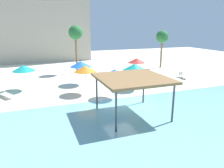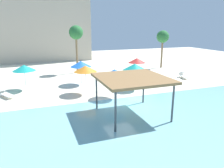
{
  "view_description": "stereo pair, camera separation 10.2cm",
  "coord_description": "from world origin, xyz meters",
  "views": [
    {
      "loc": [
        -6.63,
        -15.77,
        6.43
      ],
      "look_at": [
        -0.02,
        2.0,
        1.3
      ],
      "focal_mm": 34.49,
      "sensor_mm": 36.0,
      "label": 1
    },
    {
      "loc": [
        -6.54,
        -15.81,
        6.43
      ],
      "look_at": [
        -0.02,
        2.0,
        1.3
      ],
      "focal_mm": 34.49,
      "sensor_mm": 36.0,
      "label": 2
    }
  ],
  "objects": [
    {
      "name": "ground_plane",
      "position": [
        0.0,
        0.0,
        0.0
      ],
      "size": [
        80.0,
        80.0,
        0.0
      ],
      "primitive_type": "plane",
      "color": "beige"
    },
    {
      "name": "lagoon_water",
      "position": [
        0.0,
        -5.25,
        0.02
      ],
      "size": [
        44.0,
        13.5,
        0.04
      ],
      "primitive_type": "cube",
      "color": "#7AB7C1",
      "rests_on": "ground"
    },
    {
      "name": "shade_pavilion",
      "position": [
        -0.07,
        -2.34,
        2.75
      ],
      "size": [
        4.84,
        4.84,
        2.91
      ],
      "color": "#42474C",
      "rests_on": "ground"
    },
    {
      "name": "beach_umbrella_orange_0",
      "position": [
        -1.97,
        4.11,
        2.47
      ],
      "size": [
        2.18,
        2.18,
        2.77
      ],
      "color": "silver",
      "rests_on": "ground"
    },
    {
      "name": "beach_umbrella_red_1",
      "position": [
        4.77,
        6.64,
        2.53
      ],
      "size": [
        2.01,
        2.01,
        2.81
      ],
      "color": "silver",
      "rests_on": "ground"
    },
    {
      "name": "beach_umbrella_blue_2",
      "position": [
        -1.66,
        7.64,
        2.34
      ],
      "size": [
        2.34,
        2.34,
        2.66
      ],
      "color": "silver",
      "rests_on": "ground"
    },
    {
      "name": "beach_umbrella_teal_3",
      "position": [
        -7.55,
        7.4,
        2.32
      ],
      "size": [
        2.26,
        2.26,
        2.63
      ],
      "color": "silver",
      "rests_on": "ground"
    },
    {
      "name": "beach_umbrella_blue_4",
      "position": [
        0.22,
        1.96,
        2.35
      ],
      "size": [
        2.18,
        2.18,
        2.66
      ],
      "color": "silver",
      "rests_on": "ground"
    },
    {
      "name": "beach_umbrella_teal_5",
      "position": [
        3.18,
        3.93,
        2.34
      ],
      "size": [
        2.46,
        2.46,
        2.68
      ],
      "color": "silver",
      "rests_on": "ground"
    },
    {
      "name": "lounge_chair_0",
      "position": [
        11.2,
        6.18,
        0.33
      ],
      "size": [
        1.14,
        1.99,
        0.74
      ],
      "rotation": [
        0.0,
        0.0,
        -1.87
      ],
      "color": "white",
      "rests_on": "ground"
    },
    {
      "name": "lounge_chair_1",
      "position": [
        3.59,
        5.98,
        0.33
      ],
      "size": [
        0.75,
        1.94,
        0.74
      ],
      "rotation": [
        0.0,
        0.0,
        -1.65
      ],
      "color": "white",
      "rests_on": "ground"
    },
    {
      "name": "lounge_chair_2",
      "position": [
        -9.29,
        5.52,
        0.33
      ],
      "size": [
        1.49,
        1.94,
        0.74
      ],
      "rotation": [
        0.0,
        0.0,
        -1.03
      ],
      "color": "white",
      "rests_on": "ground"
    },
    {
      "name": "palm_tree_0",
      "position": [
        -0.84,
        13.99,
        5.41
      ],
      "size": [
        1.9,
        1.9,
        6.53
      ],
      "color": "brown",
      "rests_on": "ground"
    },
    {
      "name": "palm_tree_1",
      "position": [
        12.46,
        13.31,
        4.71
      ],
      "size": [
        1.9,
        1.9,
        5.79
      ],
      "color": "brown",
      "rests_on": "ground"
    },
    {
      "name": "hotel_block_0",
      "position": [
        -7.35,
        29.33,
        9.3
      ],
      "size": [
        22.79,
        9.6,
        18.61
      ],
      "primitive_type": "cube",
      "color": "#B2A893",
      "rests_on": "ground"
    }
  ]
}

